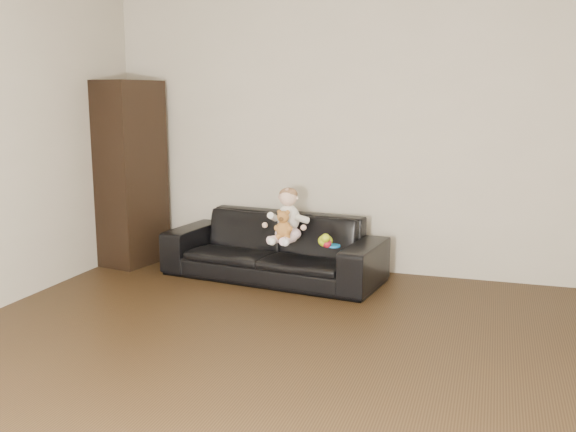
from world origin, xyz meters
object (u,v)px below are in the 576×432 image
(sofa, at_px, (273,247))
(teddy_bear, at_px, (283,225))
(toy_green, at_px, (325,241))
(toy_rattle, at_px, (327,243))
(baby, at_px, (288,218))
(toy_blue_disc, at_px, (334,246))
(cabinet, at_px, (130,173))

(sofa, relative_size, teddy_bear, 7.94)
(teddy_bear, bearing_deg, toy_green, 39.08)
(teddy_bear, bearing_deg, toy_rattle, 33.17)
(baby, height_order, toy_rattle, baby)
(toy_rattle, distance_m, toy_blue_disc, 0.08)
(toy_green, relative_size, toy_blue_disc, 1.30)
(baby, xyz_separation_m, teddy_bear, (0.01, -0.14, -0.03))
(cabinet, distance_m, baby, 1.71)
(teddy_bear, xyz_separation_m, toy_blue_disc, (0.42, 0.06, -0.16))
(toy_green, bearing_deg, toy_blue_disc, 15.77)
(sofa, bearing_deg, toy_rattle, -16.38)
(toy_rattle, bearing_deg, toy_blue_disc, 52.27)
(cabinet, bearing_deg, toy_green, 1.91)
(sofa, xyz_separation_m, teddy_bear, (0.18, -0.25, 0.26))
(cabinet, distance_m, toy_green, 2.11)
(baby, xyz_separation_m, toy_green, (0.37, -0.11, -0.15))
(teddy_bear, bearing_deg, cabinet, -158.57)
(sofa, xyz_separation_m, baby, (0.17, -0.11, 0.30))
(teddy_bear, height_order, toy_green, teddy_bear)
(sofa, height_order, baby, baby)
(teddy_bear, height_order, toy_blue_disc, teddy_bear)
(sofa, bearing_deg, toy_green, -13.99)
(baby, distance_m, toy_blue_disc, 0.49)
(toy_blue_disc, bearing_deg, cabinet, 172.04)
(teddy_bear, relative_size, toy_green, 1.66)
(toy_rattle, height_order, toy_blue_disc, toy_rattle)
(cabinet, height_order, teddy_bear, cabinet)
(cabinet, bearing_deg, baby, 3.58)
(baby, relative_size, toy_rattle, 6.05)
(teddy_bear, relative_size, toy_rattle, 3.19)
(toy_green, bearing_deg, baby, 163.88)
(baby, bearing_deg, teddy_bear, -67.65)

